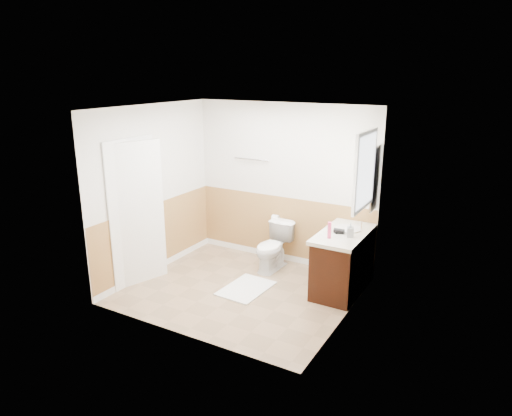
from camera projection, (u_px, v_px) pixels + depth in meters
The scene contains 32 objects.
floor at pixel (241, 290), 6.51m from camera, with size 3.00×3.00×0.00m, color #8C7051.
ceiling at pixel (239, 108), 5.80m from camera, with size 3.00×3.00×0.00m, color white.
wall_back at pixel (284, 184), 7.24m from camera, with size 3.00×3.00×0.00m, color silver.
wall_front at pixel (178, 233), 5.07m from camera, with size 3.00×3.00×0.00m, color silver.
wall_left at pixel (153, 190), 6.86m from camera, with size 3.00×3.00×0.00m, color silver.
wall_right at pixel (350, 222), 5.44m from camera, with size 3.00×3.00×0.00m, color silver.
wainscot_back at pixel (283, 230), 7.44m from camera, with size 3.00×3.00×0.00m, color #AA8544.
wainscot_front at pixel (182, 295), 5.29m from camera, with size 3.00×3.00×0.00m, color #AA8544.
wainscot_left at pixel (157, 238), 7.07m from camera, with size 2.60×2.60×0.00m, color #AA8544.
wainscot_right at pixel (345, 280), 5.66m from camera, with size 2.60×2.60×0.00m, color #AA8544.
toilet at pixel (273, 247), 7.11m from camera, with size 0.40×0.70×0.72m, color white.
bath_mat at pixel (246, 288), 6.54m from camera, with size 0.55×0.80×0.02m, color white.
vanity_cabinet at pixel (343, 263), 6.41m from camera, with size 0.55×1.10×0.80m, color black.
vanity_knob_left at pixel (320, 252), 6.42m from camera, with size 0.03×0.03×0.03m, color #B6B6BD.
vanity_knob_right at pixel (325, 247), 6.59m from camera, with size 0.03×0.03×0.03m, color silver.
countertop at pixel (344, 234), 6.29m from camera, with size 0.60×1.15×0.05m, color beige.
sink_basin at pixel (348, 229), 6.40m from camera, with size 0.36×0.36×0.02m, color silver.
faucet at pixel (361, 227), 6.30m from camera, with size 0.02×0.02×0.14m, color silver.
lotion_bottle at pixel (329, 230), 6.04m from camera, with size 0.05×0.05×0.22m, color #CE3561.
soap_dispenser at pixel (350, 230), 6.09m from camera, with size 0.09×0.09×0.19m, color gray.
hair_dryer_body at pixel (339, 231), 6.23m from camera, with size 0.07×0.07×0.14m, color black.
hair_dryer_handle at pixel (336, 233), 6.23m from camera, with size 0.03×0.03×0.07m, color black.
mirror_panel at pixel (376, 178), 6.28m from camera, with size 0.02×0.35×0.90m, color silver.
window_frame at pixel (365, 171), 5.80m from camera, with size 0.04×0.80×1.00m, color white.
window_glass at pixel (366, 171), 5.80m from camera, with size 0.01×0.70×0.90m, color white.
door at pixel (138, 214), 6.50m from camera, with size 0.05×0.80×2.04m, color white.
door_frame at pixel (134, 213), 6.54m from camera, with size 0.02×0.92×2.10m, color white.
door_knob at pixel (157, 214), 6.77m from camera, with size 0.06×0.06×0.06m, color silver.
towel_bar at pixel (251, 159), 7.35m from camera, with size 0.02×0.02×0.62m, color silver.
tp_holder_bar at pixel (275, 218), 7.38m from camera, with size 0.02×0.02×0.14m, color silver.
tp_roll at pixel (275, 218), 7.38m from camera, with size 0.11×0.11×0.10m, color white.
tp_sheet at pixel (275, 225), 7.41m from camera, with size 0.10×0.01×0.16m, color white.
Camera 1 is at (3.10, -5.04, 2.95)m, focal length 32.71 mm.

